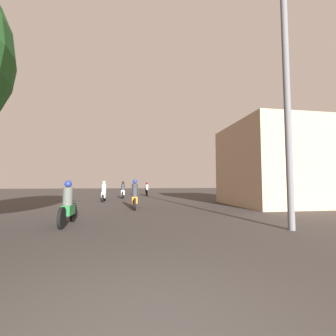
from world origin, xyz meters
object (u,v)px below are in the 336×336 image
motorcycle_silver (104,193)px  building_right_near (276,165)px  motorcycle_orange (135,197)px  motorcycle_white (123,192)px  utility_pole_near (287,92)px  motorcycle_green (68,207)px  motorcycle_black (147,190)px

motorcycle_silver → building_right_near: (11.39, -4.60, 1.96)m
motorcycle_orange → motorcycle_white: size_ratio=1.05×
motorcycle_orange → motorcycle_white: 8.75m
motorcycle_white → motorcycle_silver: bearing=-103.6°
motorcycle_white → building_right_near: 13.07m
utility_pole_near → motorcycle_silver: bearing=120.6°
utility_pole_near → motorcycle_white: bearing=110.2°
motorcycle_orange → utility_pole_near: bearing=-54.8°
motorcycle_orange → motorcycle_white: motorcycle_orange is taller
motorcycle_orange → motorcycle_white: bearing=95.9°
motorcycle_white → motorcycle_green: bearing=-88.7°
motorcycle_silver → building_right_near: bearing=-29.7°
motorcycle_silver → motorcycle_orange: bearing=-74.1°
motorcycle_black → building_right_near: building_right_near is taller
motorcycle_orange → building_right_near: (9.12, 0.62, 1.96)m
building_right_near → motorcycle_black: bearing=122.2°
motorcycle_green → building_right_near: bearing=22.2°
motorcycle_green → motorcycle_black: motorcycle_green is taller
motorcycle_white → building_right_near: size_ratio=0.33×
motorcycle_orange → motorcycle_silver: motorcycle_orange is taller
motorcycle_silver → motorcycle_white: 3.72m
motorcycle_green → motorcycle_orange: size_ratio=0.98×
motorcycle_green → utility_pole_near: utility_pole_near is taller
motorcycle_green → motorcycle_black: (3.81, 17.22, -0.01)m
motorcycle_orange → motorcycle_black: (1.50, 12.71, -0.04)m
motorcycle_silver → motorcycle_black: 8.39m
utility_pole_near → building_right_near: bearing=57.5°
building_right_near → motorcycle_white: bearing=141.3°
motorcycle_silver → motorcycle_black: (3.78, 7.49, -0.04)m
motorcycle_green → motorcycle_black: size_ratio=1.07×
motorcycle_white → utility_pole_near: size_ratio=0.24×
motorcycle_black → building_right_near: 14.43m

